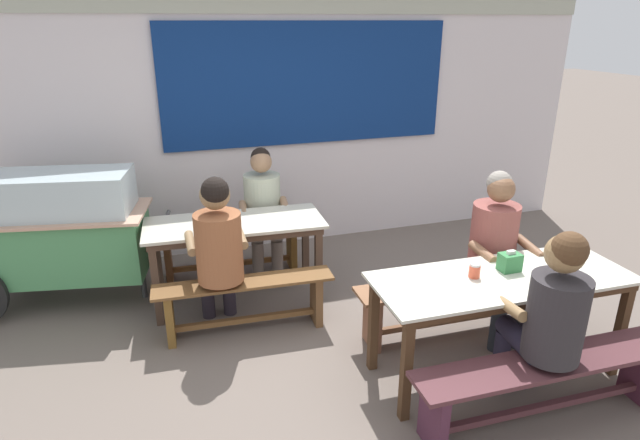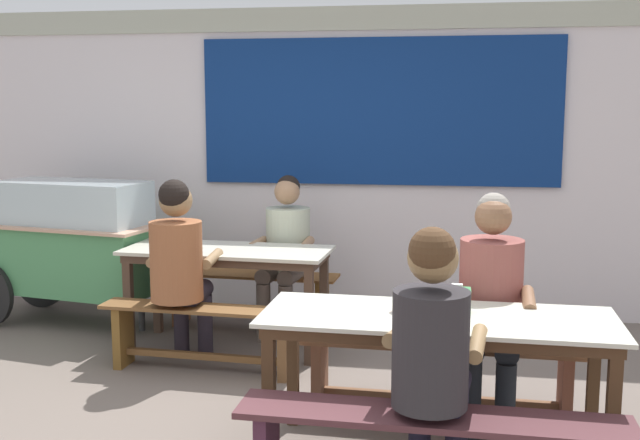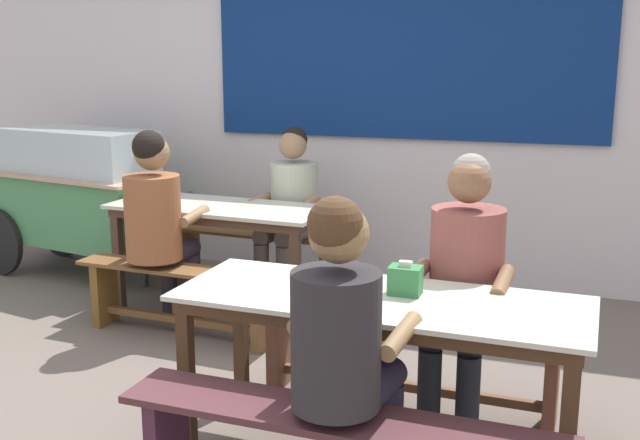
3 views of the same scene
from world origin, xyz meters
The scene contains 15 objects.
ground_plane centered at (0.00, 0.00, 0.00)m, with size 40.00×40.00×0.00m, color #6A5E55.
backdrop_wall centered at (0.02, 2.46, 1.39)m, with size 7.23×0.23×2.63m.
dining_table_far centered at (-0.65, 1.23, 0.67)m, with size 1.55×0.70×0.76m.
dining_table_near centered at (0.91, -0.36, 0.68)m, with size 1.80×0.71×0.76m.
bench_far_back centered at (-0.62, 1.77, 0.29)m, with size 1.46×0.39×0.46m.
bench_far_front centered at (-0.68, 0.69, 0.29)m, with size 1.43×0.33×0.46m.
bench_near_back centered at (0.92, 0.18, 0.31)m, with size 1.67×0.34×0.46m.
bench_near_front centered at (0.90, -0.90, 0.32)m, with size 1.76×0.35×0.46m.
food_cart centered at (-2.11, 1.66, 0.70)m, with size 1.90×0.99×1.20m.
person_right_near_table centered at (1.20, 0.12, 0.76)m, with size 0.48×0.56×1.33m.
person_center_facing centered at (-0.30, 1.69, 0.72)m, with size 0.49×0.58×1.26m.
person_near_front centered at (0.89, -0.83, 0.75)m, with size 0.48×0.58×1.30m.
person_left_back_turned centered at (-0.85, 0.76, 0.76)m, with size 0.47×0.55×1.32m.
tissue_box centered at (1.01, -0.29, 0.82)m, with size 0.14×0.10×0.15m.
condiment_jar centered at (0.72, -0.30, 0.81)m, with size 0.08×0.08×0.10m.
Camera 1 is at (-1.24, -3.02, 2.38)m, focal length 29.64 mm.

